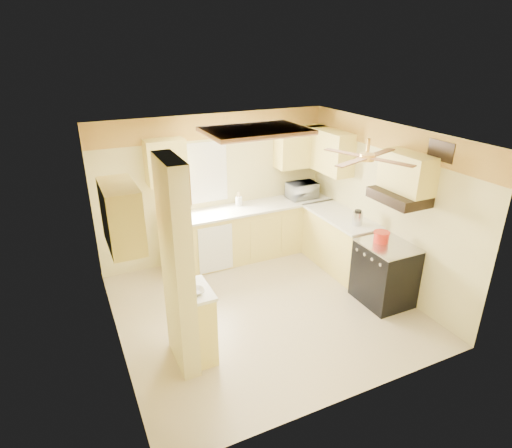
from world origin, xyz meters
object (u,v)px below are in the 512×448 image
bowl (196,291)px  dutch_oven (381,237)px  stove (385,273)px  kettle (358,218)px  microwave (302,190)px

bowl → dutch_oven: 2.83m
stove → kettle: (0.01, 0.73, 0.59)m
stove → dutch_oven: dutch_oven is taller
stove → microwave: bearing=93.4°
dutch_oven → kettle: size_ratio=0.96×
bowl → stove: bearing=1.6°
stove → kettle: size_ratio=3.84×
stove → kettle: bearing=89.2°
kettle → bowl: bearing=-164.2°
dutch_oven → microwave: bearing=92.7°
stove → kettle: 0.94m
dutch_oven → bowl: bearing=-175.8°
microwave → dutch_oven: size_ratio=2.26×
microwave → bowl: (-2.72, -2.23, -0.12)m
stove → dutch_oven: bearing=103.3°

